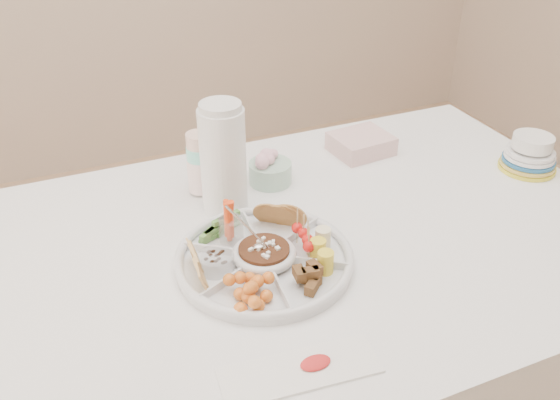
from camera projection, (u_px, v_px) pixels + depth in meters
name	position (u px, v px, depth m)	size (l,w,h in m)	color
dining_table	(313.00, 349.00, 1.59)	(1.52, 1.02, 0.76)	white
party_tray	(264.00, 256.00, 1.27)	(0.38, 0.38, 0.04)	silver
bean_dip	(264.00, 254.00, 1.27)	(0.11, 0.11, 0.04)	#412B1A
tortillas	(277.00, 215.00, 1.37)	(0.10, 0.10, 0.06)	olive
carrot_cucumber	(222.00, 218.00, 1.32)	(0.11, 0.11, 0.10)	#FE4917
pita_raisins	(204.00, 260.00, 1.23)	(0.11, 0.11, 0.06)	tan
cherries	(249.00, 291.00, 1.16)	(0.12, 0.12, 0.05)	orange
granola_chunks	(311.00, 277.00, 1.19)	(0.09, 0.09, 0.04)	brown
banana_tomato	(321.00, 232.00, 1.29)	(0.11, 0.11, 0.09)	#DDDC7C
cup_stack	(200.00, 158.00, 1.50)	(0.07, 0.07, 0.20)	white
thermos	(223.00, 158.00, 1.40)	(0.11, 0.11, 0.29)	white
flower_bowl	(270.00, 168.00, 1.56)	(0.11, 0.11, 0.09)	#96B8A0
napkin_stack	(361.00, 144.00, 1.72)	(0.16, 0.14, 0.05)	beige
plate_stack	(530.00, 153.00, 1.62)	(0.15, 0.15, 0.10)	#E2CC58
placemat	(300.00, 370.00, 1.03)	(0.28, 0.09, 0.01)	white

